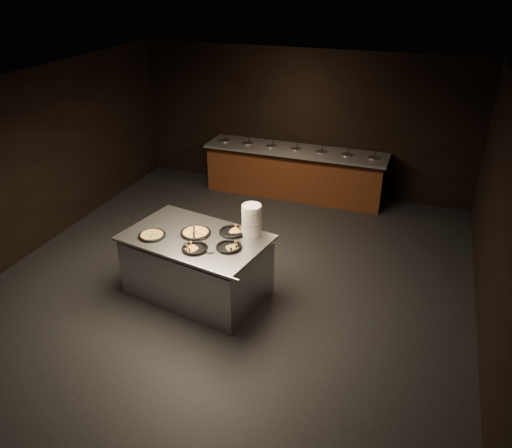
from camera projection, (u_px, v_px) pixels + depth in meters
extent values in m
cube|color=black|center=(229.00, 286.00, 7.54)|extent=(7.00, 8.00, 0.01)
cube|color=black|center=(223.00, 92.00, 6.19)|extent=(7.00, 8.00, 0.01)
cube|color=black|center=(302.00, 122.00, 10.20)|extent=(7.00, 0.01, 2.90)
cube|color=black|center=(6.00, 421.00, 3.53)|extent=(7.00, 0.01, 2.90)
cube|color=black|center=(23.00, 167.00, 7.92)|extent=(0.01, 8.00, 2.90)
cube|color=black|center=(503.00, 241.00, 5.81)|extent=(0.01, 8.00, 2.90)
cube|color=brown|center=(295.00, 176.00, 10.32)|extent=(3.60, 0.75, 0.85)
cube|color=slate|center=(296.00, 150.00, 10.07)|extent=(3.70, 0.83, 0.05)
cube|color=#38140C|center=(294.00, 193.00, 10.50)|extent=(3.60, 0.69, 0.08)
cylinder|color=silver|center=(225.00, 142.00, 10.53)|extent=(0.22, 0.22, 0.08)
cylinder|color=#476D2B|center=(225.00, 141.00, 10.52)|extent=(0.19, 0.19, 0.02)
cylinder|color=black|center=(226.00, 137.00, 10.45)|extent=(0.04, 0.10, 0.19)
cylinder|color=silver|center=(248.00, 145.00, 10.37)|extent=(0.22, 0.22, 0.08)
cylinder|color=#476D2B|center=(248.00, 143.00, 10.36)|extent=(0.19, 0.19, 0.02)
cylinder|color=black|center=(249.00, 140.00, 10.30)|extent=(0.04, 0.10, 0.19)
cylinder|color=silver|center=(271.00, 147.00, 10.22)|extent=(0.22, 0.22, 0.08)
cylinder|color=#476D2B|center=(271.00, 146.00, 10.21)|extent=(0.19, 0.19, 0.02)
cylinder|color=black|center=(272.00, 143.00, 10.14)|extent=(0.04, 0.10, 0.19)
cylinder|color=silver|center=(296.00, 150.00, 10.06)|extent=(0.22, 0.22, 0.08)
cylinder|color=#476D2B|center=(296.00, 149.00, 10.05)|extent=(0.19, 0.19, 0.02)
cylinder|color=black|center=(297.00, 145.00, 9.99)|extent=(0.04, 0.10, 0.19)
cylinder|color=silver|center=(321.00, 153.00, 9.91)|extent=(0.22, 0.22, 0.08)
cylinder|color=#476D2B|center=(321.00, 152.00, 9.90)|extent=(0.19, 0.19, 0.02)
cylinder|color=black|center=(322.00, 148.00, 9.83)|extent=(0.04, 0.10, 0.19)
cylinder|color=silver|center=(346.00, 156.00, 9.75)|extent=(0.22, 0.22, 0.08)
cylinder|color=#476D2B|center=(347.00, 155.00, 9.74)|extent=(0.19, 0.19, 0.02)
cylinder|color=black|center=(348.00, 151.00, 9.68)|extent=(0.04, 0.10, 0.19)
cylinder|color=silver|center=(373.00, 159.00, 9.60)|extent=(0.22, 0.22, 0.08)
cylinder|color=#476D2B|center=(373.00, 158.00, 9.59)|extent=(0.19, 0.19, 0.02)
cylinder|color=black|center=(375.00, 154.00, 9.52)|extent=(0.04, 0.10, 0.19)
cube|color=silver|center=(197.00, 268.00, 7.19)|extent=(2.07, 1.48, 0.85)
cube|color=silver|center=(195.00, 238.00, 6.96)|extent=(2.17, 1.57, 0.04)
cylinder|color=silver|center=(174.00, 260.00, 6.44)|extent=(1.95, 0.40, 0.04)
cylinder|color=white|center=(252.00, 220.00, 6.89)|extent=(0.27, 0.27, 0.45)
cylinder|color=black|center=(152.00, 236.00, 6.95)|extent=(0.36, 0.36, 0.01)
torus|color=black|center=(152.00, 235.00, 6.94)|extent=(0.38, 0.38, 0.04)
torus|color=#9A6527|center=(152.00, 235.00, 6.94)|extent=(0.32, 0.32, 0.03)
cylinder|color=gold|center=(152.00, 235.00, 6.94)|extent=(0.28, 0.28, 0.02)
cube|color=black|center=(152.00, 234.00, 6.94)|extent=(0.07, 0.27, 0.00)
cube|color=black|center=(152.00, 234.00, 6.94)|extent=(0.27, 0.07, 0.00)
cylinder|color=black|center=(196.00, 233.00, 7.01)|extent=(0.41, 0.41, 0.01)
torus|color=black|center=(196.00, 232.00, 7.01)|extent=(0.43, 0.43, 0.04)
torus|color=#9A6527|center=(196.00, 232.00, 7.01)|extent=(0.37, 0.37, 0.03)
cylinder|color=#EEB256|center=(196.00, 232.00, 7.01)|extent=(0.33, 0.33, 0.02)
cube|color=black|center=(196.00, 232.00, 7.00)|extent=(0.12, 0.31, 0.00)
cube|color=black|center=(196.00, 232.00, 7.00)|extent=(0.31, 0.12, 0.00)
cylinder|color=black|center=(233.00, 232.00, 7.05)|extent=(0.36, 0.36, 0.01)
torus|color=black|center=(233.00, 231.00, 7.04)|extent=(0.39, 0.39, 0.04)
cylinder|color=black|center=(195.00, 249.00, 6.63)|extent=(0.33, 0.33, 0.01)
torus|color=black|center=(195.00, 248.00, 6.62)|extent=(0.36, 0.36, 0.04)
cylinder|color=black|center=(229.00, 247.00, 6.67)|extent=(0.33, 0.33, 0.01)
torus|color=black|center=(229.00, 246.00, 6.66)|extent=(0.35, 0.35, 0.04)
cube|color=silver|center=(192.00, 232.00, 7.01)|extent=(0.15, 0.16, 0.00)
cylinder|color=black|center=(194.00, 232.00, 6.82)|extent=(0.12, 0.20, 0.15)
cylinder|color=silver|center=(193.00, 233.00, 6.92)|extent=(0.06, 0.10, 0.09)
cube|color=silver|center=(210.00, 250.00, 6.58)|extent=(0.15, 0.14, 0.00)
cylinder|color=black|center=(204.00, 239.00, 6.66)|extent=(0.17, 0.15, 0.14)
cylinder|color=silver|center=(207.00, 245.00, 6.62)|extent=(0.09, 0.08, 0.09)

